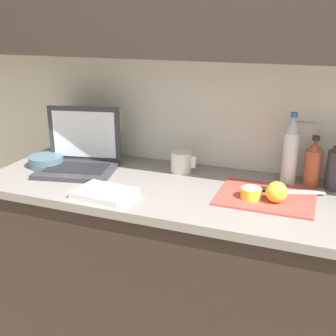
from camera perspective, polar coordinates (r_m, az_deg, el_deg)
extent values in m
cube|color=white|center=(1.87, 14.32, 10.82)|extent=(5.20, 0.06, 2.60)
cube|color=white|center=(2.11, -7.49, 6.55)|extent=(0.09, 0.01, 0.12)
cube|color=white|center=(1.86, 18.00, 4.05)|extent=(0.09, 0.01, 0.12)
cube|color=#332823|center=(1.89, 10.68, -17.31)|extent=(2.22, 0.57, 0.88)
cube|color=gray|center=(1.66, 11.66, -4.48)|extent=(2.29, 0.60, 0.03)
cube|color=#333338|center=(1.92, -12.25, -0.27)|extent=(0.38, 0.32, 0.02)
cube|color=black|center=(1.92, -12.27, 0.04)|extent=(0.30, 0.20, 0.00)
cube|color=#333338|center=(1.99, -11.26, 4.52)|extent=(0.34, 0.08, 0.26)
cube|color=white|center=(1.99, -11.32, 4.48)|extent=(0.29, 0.07, 0.22)
cube|color=#D1473D|center=(1.66, 13.18, -3.81)|extent=(0.36, 0.29, 0.01)
cube|color=silver|center=(1.72, 17.62, -3.12)|extent=(0.18, 0.09, 0.00)
cylinder|color=black|center=(1.69, 12.87, -2.80)|extent=(0.11, 0.06, 0.02)
cylinder|color=yellow|center=(1.62, 11.19, -3.34)|extent=(0.08, 0.08, 0.04)
cylinder|color=#F4EAA3|center=(1.61, 11.24, -2.66)|extent=(0.07, 0.07, 0.00)
sphere|color=yellow|center=(1.60, 14.49, -3.16)|extent=(0.08, 0.08, 0.08)
cylinder|color=#333338|center=(1.80, 21.81, -0.31)|extent=(0.08, 0.08, 0.16)
cylinder|color=#A34C2D|center=(1.80, 18.97, -0.05)|extent=(0.07, 0.07, 0.15)
cone|color=#A34C2D|center=(1.77, 19.31, 2.90)|extent=(0.06, 0.06, 0.04)
cylinder|color=black|center=(1.76, 19.42, 3.82)|extent=(0.03, 0.03, 0.02)
cylinder|color=silver|center=(1.79, 16.16, 1.25)|extent=(0.06, 0.06, 0.21)
cone|color=silver|center=(1.76, 16.59, 5.60)|extent=(0.06, 0.06, 0.07)
cylinder|color=#3366B2|center=(1.75, 16.72, 6.93)|extent=(0.03, 0.03, 0.02)
cylinder|color=silver|center=(1.87, 1.79, 0.86)|extent=(0.10, 0.10, 0.09)
cube|color=silver|center=(1.86, 3.48, 0.79)|extent=(0.02, 0.01, 0.05)
cylinder|color=slate|center=(2.03, -16.19, 0.91)|extent=(0.16, 0.16, 0.05)
cylinder|color=white|center=(2.16, -14.14, 4.78)|extent=(0.13, 0.13, 0.24)
cube|color=silver|center=(1.64, -8.61, -3.39)|extent=(0.23, 0.18, 0.02)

